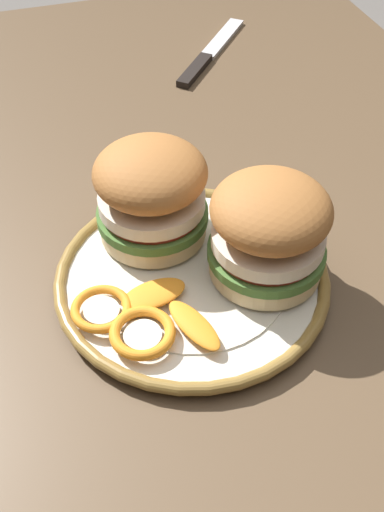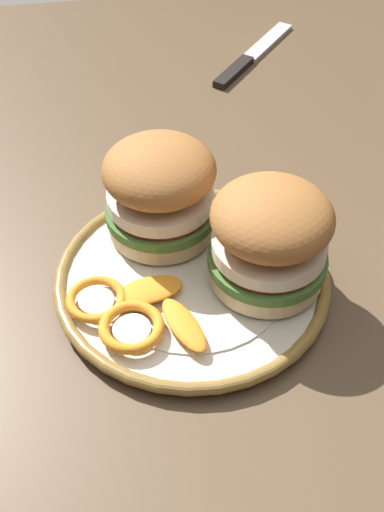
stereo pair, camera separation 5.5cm
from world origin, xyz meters
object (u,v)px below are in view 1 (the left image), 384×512
sandwich_half_left (151,192)px  table_knife (208,56)px  sandwich_half_right (269,230)px  dining_table (193,291)px  dinner_plate (192,279)px

sandwich_half_left → table_knife: (-0.36, 0.18, -0.07)m
table_knife → sandwich_half_right: bearing=-11.7°
dining_table → dinner_plate: 0.14m
dinner_plate → sandwich_half_right: size_ratio=1.76×
sandwich_half_right → table_knife: (-0.44, 0.09, -0.07)m
dinner_plate → sandwich_half_right: 0.09m
dinner_plate → sandwich_half_left: bearing=-163.3°
dining_table → sandwich_half_left: size_ratio=7.83×
sandwich_half_right → table_knife: size_ratio=0.83×
dinner_plate → sandwich_half_right: (0.02, 0.07, 0.06)m
dinner_plate → dining_table: bearing=161.4°
dinner_plate → sandwich_half_right: sandwich_half_right is taller
table_knife → dinner_plate: bearing=-20.5°
table_knife → sandwich_half_left: bearing=-26.5°
dinner_plate → table_knife: dinner_plate is taller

